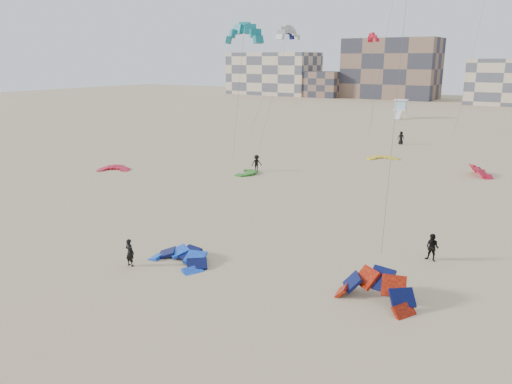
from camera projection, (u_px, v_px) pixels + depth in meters
The scene contains 19 objects.
ground at pixel (154, 252), 31.84m from camera, with size 320.00×320.00×0.00m, color tan.
kite_ground_blue at pixel (179, 262), 30.30m from camera, with size 4.05×4.10×1.24m, color blue, non-canonical shape.
kite_ground_orange at pixel (374, 302), 25.39m from camera, with size 4.13×3.38×2.48m, color red, non-canonical shape.
kite_ground_red at pixel (114, 170), 55.41m from camera, with size 3.26×3.42×0.71m, color red, non-canonical shape.
kite_ground_green at pixel (247, 174), 53.71m from camera, with size 2.98×3.16×0.51m, color #298419, non-canonical shape.
kite_ground_red_far at pixel (481, 176), 52.79m from camera, with size 3.51×3.22×1.81m, color red, non-canonical shape.
kite_ground_yellow at pixel (382, 159), 61.72m from camera, with size 3.42×3.59×0.41m, color gold, non-canonical shape.
kitesurfer_main at pixel (130, 252), 29.59m from camera, with size 0.62×0.41×1.70m, color black.
kitesurfer_b at pixel (432, 248), 30.34m from camera, with size 0.83×0.65×1.70m, color black.
kitesurfer_c at pixel (257, 163), 54.62m from camera, with size 1.18×0.68×1.82m, color black.
kitesurfer_e at pixel (401, 138), 71.86m from camera, with size 0.92×0.60×1.87m, color black.
kite_fly_teal_a at pixel (244, 36), 48.54m from camera, with size 5.51×4.76×14.51m.
kite_fly_grey at pixel (288, 34), 65.76m from camera, with size 4.38×12.73×15.26m.
kite_fly_navy at pixel (286, 35), 78.30m from camera, with size 4.69×7.49×15.64m.
kite_fly_red at pixel (373, 38), 84.32m from camera, with size 4.90×7.94×15.40m.
lifeguard_tower_far at pixel (400, 109), 103.61m from camera, with size 3.07×5.41×3.81m.
condo_west_a at pixel (273, 74), 172.14m from camera, with size 30.00×15.00×14.00m, color #CAB394.
condo_west_b at pixel (391, 69), 153.71m from camera, with size 28.00×14.00×18.00m, color brown.
condo_fill_left at pixel (323, 84), 160.72m from camera, with size 12.00×10.00×8.00m, color brown.
Camera 1 is at (21.76, -21.33, 11.97)m, focal length 35.00 mm.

